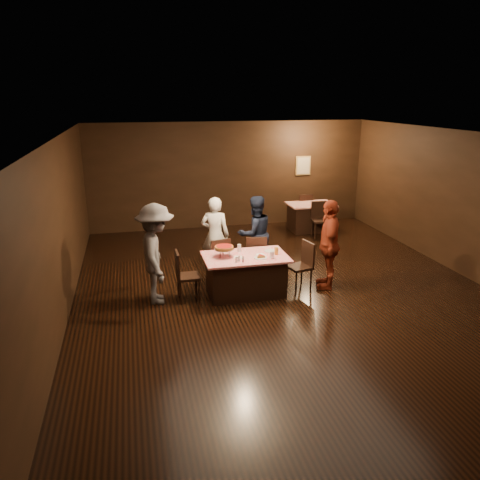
% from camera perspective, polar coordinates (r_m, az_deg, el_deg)
% --- Properties ---
extents(room, '(10.00, 10.04, 3.02)m').
position_cam_1_polar(room, '(8.67, 5.76, 6.83)').
color(room, black).
rests_on(room, ground).
extents(main_table, '(1.60, 1.00, 0.77)m').
position_cam_1_polar(main_table, '(9.02, 0.64, -4.27)').
color(main_table, red).
rests_on(main_table, ground).
extents(back_table, '(1.30, 0.90, 0.77)m').
position_cam_1_polar(back_table, '(13.43, 8.58, 2.80)').
color(back_table, '#A41A0A').
rests_on(back_table, ground).
extents(chair_far_left, '(0.50, 0.50, 0.95)m').
position_cam_1_polar(chair_far_left, '(9.59, -2.75, -2.37)').
color(chair_far_left, black).
rests_on(chair_far_left, ground).
extents(chair_far_right, '(0.47, 0.47, 0.95)m').
position_cam_1_polar(chair_far_right, '(9.76, 1.87, -2.01)').
color(chair_far_right, black).
rests_on(chair_far_right, ground).
extents(chair_end_left, '(0.43, 0.43, 0.95)m').
position_cam_1_polar(chair_end_left, '(8.80, -6.34, -4.30)').
color(chair_end_left, black).
rests_on(chair_end_left, ground).
extents(chair_end_right, '(0.50, 0.50, 0.95)m').
position_cam_1_polar(chair_end_right, '(9.29, 7.25, -3.15)').
color(chair_end_right, black).
rests_on(chair_end_right, ground).
extents(chair_back_near, '(0.47, 0.47, 0.95)m').
position_cam_1_polar(chair_back_near, '(12.78, 9.75, 2.42)').
color(chair_back_near, black).
rests_on(chair_back_near, ground).
extents(chair_back_far, '(0.42, 0.42, 0.95)m').
position_cam_1_polar(chair_back_far, '(13.95, 7.69, 3.76)').
color(chair_back_far, black).
rests_on(chair_back_far, ground).
extents(diner_white_jacket, '(0.71, 0.59, 1.67)m').
position_cam_1_polar(diner_white_jacket, '(9.98, -3.05, 0.58)').
color(diner_white_jacket, white).
rests_on(diner_white_jacket, ground).
extents(diner_navy_hoodie, '(0.94, 0.81, 1.66)m').
position_cam_1_polar(diner_navy_hoodie, '(10.08, 1.85, 0.76)').
color(diner_navy_hoodie, black).
rests_on(diner_navy_hoodie, ground).
extents(diner_grey_knit, '(0.71, 1.21, 1.86)m').
position_cam_1_polar(diner_grey_knit, '(8.63, -10.18, -1.69)').
color(diner_grey_knit, '#5C5C62').
rests_on(diner_grey_knit, ground).
extents(diner_red_shirt, '(0.78, 1.14, 1.79)m').
position_cam_1_polar(diner_red_shirt, '(9.32, 10.80, -0.53)').
color(diner_red_shirt, maroon).
rests_on(diner_red_shirt, ground).
extents(pizza_stand, '(0.38, 0.38, 0.22)m').
position_cam_1_polar(pizza_stand, '(8.79, -1.95, -0.94)').
color(pizza_stand, black).
rests_on(pizza_stand, main_table).
extents(plate_with_slice, '(0.25, 0.25, 0.06)m').
position_cam_1_polar(plate_with_slice, '(8.77, 2.52, -2.06)').
color(plate_with_slice, white).
rests_on(plate_with_slice, main_table).
extents(plate_empty, '(0.25, 0.25, 0.01)m').
position_cam_1_polar(plate_empty, '(9.16, 3.77, -1.35)').
color(plate_empty, white).
rests_on(plate_empty, main_table).
extents(glass_front_right, '(0.08, 0.08, 0.14)m').
position_cam_1_polar(glass_front_right, '(8.75, 3.91, -1.83)').
color(glass_front_right, silver).
rests_on(glass_front_right, main_table).
extents(glass_amber, '(0.08, 0.08, 0.14)m').
position_cam_1_polar(glass_amber, '(8.97, 4.45, -1.35)').
color(glass_amber, '#BF7F26').
rests_on(glass_amber, main_table).
extents(glass_back, '(0.08, 0.08, 0.14)m').
position_cam_1_polar(glass_back, '(9.13, -0.10, -0.97)').
color(glass_back, silver).
rests_on(glass_back, main_table).
extents(condiments, '(0.17, 0.10, 0.09)m').
position_cam_1_polar(condiments, '(8.57, -0.06, -2.35)').
color(condiments, silver).
rests_on(condiments, main_table).
extents(napkin_center, '(0.19, 0.19, 0.01)m').
position_cam_1_polar(napkin_center, '(8.96, 2.52, -1.80)').
color(napkin_center, white).
rests_on(napkin_center, main_table).
extents(napkin_left, '(0.21, 0.21, 0.01)m').
position_cam_1_polar(napkin_left, '(8.80, -0.22, -2.12)').
color(napkin_left, white).
rests_on(napkin_left, main_table).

